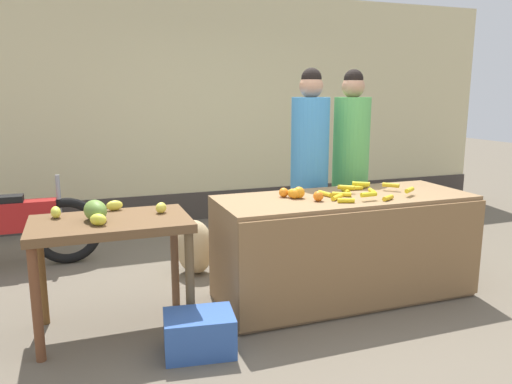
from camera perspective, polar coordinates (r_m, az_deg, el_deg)
The scene contains 12 objects.
ground_plane at distance 4.06m, azimuth 4.16°, elevation -12.47°, with size 24.00×24.00×0.00m, color #665B4C.
market_wall_back at distance 6.50m, azimuth -6.40°, elevation 9.19°, with size 8.47×0.23×2.86m.
fruit_stall_counter at distance 4.09m, azimuth 10.08°, elevation -6.18°, with size 2.04×0.80×0.83m.
side_table_wooden at distance 3.52m, azimuth -16.25°, elevation -4.83°, with size 1.05×0.64×0.80m.
banana_bunch_pile at distance 4.07m, azimuth 11.82°, elevation 0.12°, with size 0.73×0.57×0.07m.
orange_pile at distance 3.83m, azimuth 4.84°, elevation -0.17°, with size 0.26×0.30×0.09m.
mango_papaya_pile at distance 3.48m, azimuth -17.53°, elevation -2.14°, with size 0.79×0.50×0.14m.
vendor_woman_blue_shirt at distance 4.53m, azimuth 6.14°, elevation 2.33°, with size 0.34×0.34×1.85m.
vendor_woman_green_shirt at distance 4.81m, azimuth 10.74°, elevation 2.72°, with size 0.34×0.34×1.84m.
parked_motorcycle at distance 5.16m, azimuth -26.19°, elevation -3.68°, with size 1.60×0.18×0.88m.
produce_crate at distance 3.31m, azimuth -6.51°, elevation -15.78°, with size 0.44×0.32×0.26m, color #3359A5.
produce_sack at distance 4.60m, azimuth -7.03°, elevation -6.27°, with size 0.36×0.30×0.50m, color tan.
Camera 1 is at (-1.53, -3.38, 1.64)m, focal length 34.93 mm.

